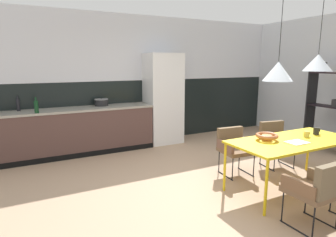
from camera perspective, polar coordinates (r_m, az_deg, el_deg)
The scene contains 19 objects.
ground_plane at distance 4.16m, azimuth 10.31°, elevation -14.31°, with size 9.63×9.63×0.00m, color tan.
back_wall_splashback_dark at distance 6.53m, azimuth -5.89°, elevation 1.54°, with size 7.41×0.12×1.40m, color black.
back_wall_panel_upper at distance 6.45m, azimuth -6.14°, elevation 13.87°, with size 7.41×0.12×1.40m, color silver.
kitchen_counter at distance 5.83m, azimuth -20.78°, elevation -2.72°, with size 3.63×0.63×0.91m.
refrigerator_column at distance 6.34m, azimuth -0.97°, elevation 3.99°, with size 0.76×0.60×1.98m, color silver.
dining_table at distance 4.32m, azimuth 23.76°, elevation -4.46°, with size 1.82×0.84×0.73m.
armchair_near_window at distance 5.29m, azimuth 20.74°, elevation -3.77°, with size 0.55×0.54×0.76m.
armchair_by_stool at distance 4.72m, azimuth 13.14°, elevation -5.11°, with size 0.52×0.51×0.74m.
armchair_head_of_table at distance 3.46m, azimuth 28.02°, elevation -11.89°, with size 0.50×0.48×0.78m.
fruit_bowl at distance 4.15m, azimuth 19.25°, elevation -3.35°, with size 0.31×0.31×0.09m.
open_book at distance 4.17m, azimuth 24.46°, elevation -4.40°, with size 0.28×0.22×0.02m.
mug_tall_blue at distance 4.77m, azimuth 27.63°, elevation -2.22°, with size 0.13×0.08×0.11m.
mug_white_ceramic at distance 4.55m, azimuth 26.06°, elevation -2.82°, with size 0.12×0.08×0.08m.
cooking_pot at distance 5.99m, azimuth -13.21°, elevation 3.19°, with size 0.28×0.28×0.17m.
bottle_vinegar_dark at distance 5.47m, azimuth -24.92°, elevation 2.19°, with size 0.07×0.07×0.28m.
bottle_oil_tall at distance 5.84m, azimuth -27.87°, elevation 2.48°, with size 0.06×0.06×0.28m.
open_shelf_unit at distance 6.58m, azimuth 29.53°, elevation 2.27°, with size 0.30×0.85×1.79m.
pendant_lamp_over_table_near at distance 3.92m, azimuth 21.21°, elevation 8.80°, with size 0.38×0.38×1.20m.
pendant_lamp_over_table_far at distance 4.47m, azimuth 27.86°, elevation 9.87°, with size 0.38×0.38×1.08m.
Camera 1 is at (-2.33, -2.96, 1.77)m, focal length 30.37 mm.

